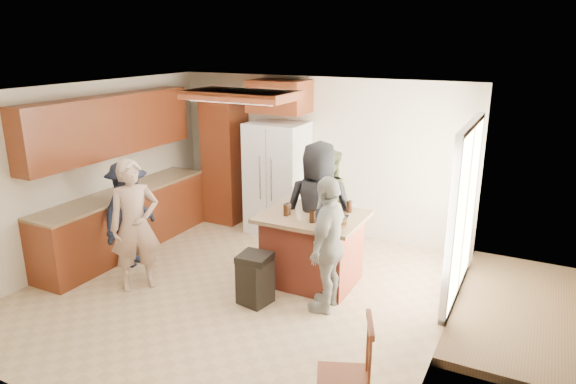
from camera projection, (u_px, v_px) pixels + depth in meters
The scene contains 12 objects.
person_front_left at pixel (135, 225), 6.37m from camera, with size 0.61×0.45×1.68m, color tan.
person_behind_left at pixel (327, 202), 7.42m from camera, with size 0.77×0.48×1.59m, color #3B4226.
person_behind_right at pixel (319, 211), 6.67m from camera, with size 0.90×0.58×1.83m, color black.
person_side_right at pixel (328, 244), 5.87m from camera, with size 0.95×0.49×1.62m, color #9C9C94.
person_counter at pixel (129, 214), 7.07m from camera, with size 0.97×0.45×1.50m, color #171E2F.
left_cabinetry at pixel (121, 188), 7.53m from camera, with size 0.64×3.00×2.30m.
back_wall_units at pixel (238, 144), 8.55m from camera, with size 1.80×0.60×2.45m.
refrigerator at pixel (277, 178), 8.28m from camera, with size 0.90×0.76×1.80m.
kitchen_island at pixel (312, 248), 6.61m from camera, with size 1.28×1.03×0.93m.
island_items at pixel (323, 216), 6.32m from camera, with size 0.91×0.73×0.15m.
trash_bin at pixel (255, 278), 6.13m from camera, with size 0.40×0.40×0.63m.
spindle_chair at pixel (346, 380), 4.10m from camera, with size 0.55×0.55×0.99m.
Camera 1 is at (3.22, -4.92, 3.08)m, focal length 32.00 mm.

